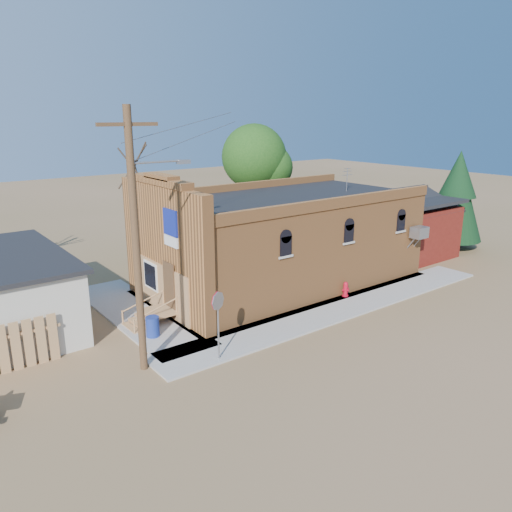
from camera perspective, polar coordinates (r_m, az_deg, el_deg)
ground at (r=22.02m, az=8.63°, el=-7.58°), size 120.00×120.00×0.00m
sidewalk_south at (r=23.59m, az=9.63°, el=-5.89°), size 19.00×2.20×0.08m
sidewalk_west at (r=23.27m, az=-13.43°, el=-6.43°), size 2.60×10.00×0.08m
brick_bar at (r=26.15m, az=2.75°, el=1.78°), size 16.40×7.97×6.30m
red_shed at (r=33.23m, az=15.92°, el=4.09°), size 5.40×6.40×4.30m
utility_pole at (r=16.92m, az=-13.44°, el=2.04°), size 3.12×0.26×9.00m
tree_bare_near at (r=29.46m, az=-13.93°, el=10.08°), size 2.80×2.80×7.65m
tree_leafy at (r=34.45m, az=-0.22°, el=11.25°), size 4.40×4.40×8.15m
evergreen_tree at (r=35.46m, az=21.98°, el=6.63°), size 3.60×3.60×6.50m
fire_hydrant at (r=24.90m, az=10.20°, el=-3.75°), size 0.42×0.39×0.74m
stop_sign at (r=17.90m, az=-4.38°, el=-5.88°), size 0.66×0.34×2.59m
trash_barrel at (r=20.63m, az=-11.73°, el=-7.90°), size 0.66×0.66×0.83m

